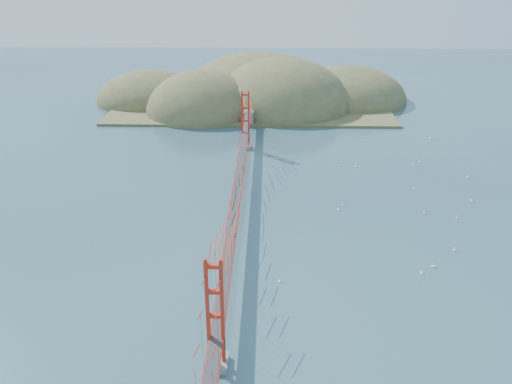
{
  "coord_description": "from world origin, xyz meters",
  "views": [
    {
      "loc": [
        4.53,
        -65.44,
        34.34
      ],
      "look_at": [
        2.85,
        0.0,
        4.09
      ],
      "focal_mm": 35.0,
      "sensor_mm": 36.0,
      "label": 1
    }
  ],
  "objects_px": {
    "sailboat_2": "(433,266)",
    "sailboat_1": "(424,213)",
    "bridge": "(236,173)",
    "sailboat_0": "(338,209)"
  },
  "relations": [
    {
      "from": "sailboat_2",
      "to": "sailboat_1",
      "type": "distance_m",
      "value": 14.79
    },
    {
      "from": "bridge",
      "to": "sailboat_2",
      "type": "bearing_deg",
      "value": -27.22
    },
    {
      "from": "sailboat_1",
      "to": "bridge",
      "type": "bearing_deg",
      "value": -176.83
    },
    {
      "from": "bridge",
      "to": "sailboat_2",
      "type": "height_order",
      "value": "bridge"
    },
    {
      "from": "sailboat_2",
      "to": "sailboat_1",
      "type": "xyz_separation_m",
      "value": [
        2.93,
        14.49,
        -0.02
      ]
    },
    {
      "from": "bridge",
      "to": "sailboat_0",
      "type": "distance_m",
      "value": 16.98
    },
    {
      "from": "sailboat_2",
      "to": "sailboat_0",
      "type": "height_order",
      "value": "sailboat_2"
    },
    {
      "from": "sailboat_2",
      "to": "sailboat_1",
      "type": "height_order",
      "value": "sailboat_2"
    },
    {
      "from": "sailboat_2",
      "to": "sailboat_0",
      "type": "distance_m",
      "value": 18.3
    },
    {
      "from": "sailboat_0",
      "to": "bridge",
      "type": "bearing_deg",
      "value": -170.7
    }
  ]
}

